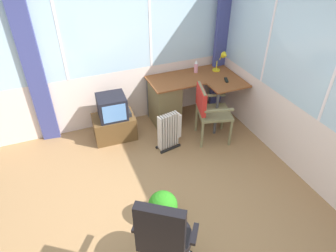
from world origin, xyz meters
The scene contains 14 objects.
ground centered at (0.00, 0.00, -0.03)m, with size 4.97×5.52×0.06m, color #976F47.
north_window_panel centered at (0.00, 2.29, 1.28)m, with size 3.97×0.07×2.56m.
east_window_panel centered at (2.02, 0.00, 1.28)m, with size 0.07×4.52×2.56m.
curtain_north_left centered at (-1.09, 2.21, 1.23)m, with size 0.26×0.07×2.46m, color #3F4588.
curtain_corner centered at (1.89, 2.16, 1.23)m, with size 0.26×0.07×2.46m, color #3F4588.
desk centered at (0.83, 1.92, 0.43)m, with size 1.44×0.96×0.78m.
desk_lamp centered at (1.80, 1.93, 1.00)m, with size 0.22×0.19×0.34m.
tv_remote centered at (1.69, 1.59, 0.79)m, with size 0.04×0.15×0.02m, color black.
spray_bottle centered at (1.37, 2.05, 0.88)m, with size 0.06×0.06×0.22m.
wooden_armchair centered at (1.18, 1.26, 0.59)m, with size 0.60×0.59×0.92m.
office_chair centered at (-0.25, -0.56, 0.61)m, with size 0.61×0.60×1.09m.
tv_on_stand centered at (-0.13, 1.85, 0.33)m, with size 0.66×0.47×0.75m.
space_heater centered at (0.58, 1.27, 0.30)m, with size 0.41×0.23×0.60m.
potted_plant centered at (-0.02, 0.03, 0.23)m, with size 0.34×0.34×0.43m.
Camera 1 is at (-0.83, -2.08, 2.97)m, focal length 32.18 mm.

